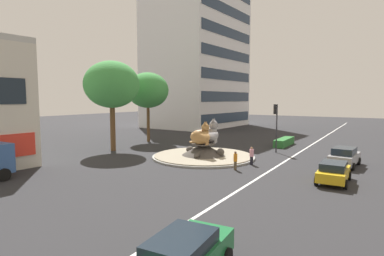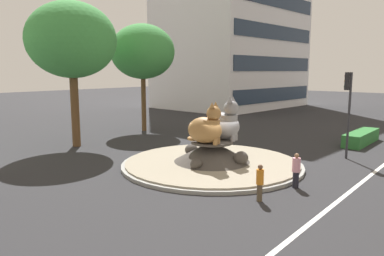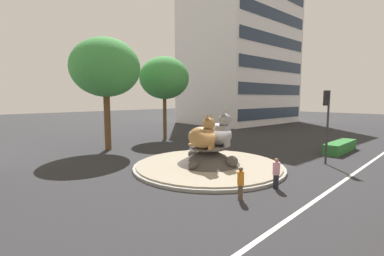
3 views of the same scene
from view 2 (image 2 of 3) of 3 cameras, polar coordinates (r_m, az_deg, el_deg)
name	(u,v)px [view 2 (image 2 of 3)]	position (r m, az deg, el deg)	size (l,w,h in m)	color
ground_plane	(212,166)	(20.63, 3.10, -5.90)	(160.00, 160.00, 0.00)	#28282B
lane_centreline	(347,194)	(17.43, 23.07, -9.41)	(112.00, 0.20, 0.01)	silver
roundabout_island	(212,158)	(20.52, 3.12, -4.66)	(10.04, 10.04, 1.41)	gray
cat_statue_tabby	(207,128)	(19.52, 2.28, -0.03)	(1.58, 2.38, 2.25)	#9E703D
cat_statue_grey	(223,124)	(20.66, 4.91, 0.65)	(1.76, 2.60, 2.47)	gray
traffic_light_mast	(348,99)	(23.65, 23.13, 4.18)	(0.35, 0.46, 5.19)	#2D2D33
office_tower	(233,7)	(55.87, 6.38, 18.27)	(20.71, 15.86, 28.80)	silver
clipped_hedge_strip	(361,138)	(29.37, 24.87, -1.36)	(5.17, 1.20, 0.90)	#2D7033
broadleaf_tree_behind_island	(143,52)	(32.47, -7.70, 11.68)	(5.53, 5.53, 9.26)	brown
second_tree_near_tower	(72,40)	(26.68, -18.26, 12.83)	(6.04, 6.04, 9.90)	brown
pedestrian_orange_shirt	(260,182)	(15.22, 10.54, -8.25)	(0.31, 0.31, 1.54)	brown
pedestrian_pink_shirt	(296,170)	(17.30, 15.93, -6.29)	(0.37, 0.37, 1.60)	black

